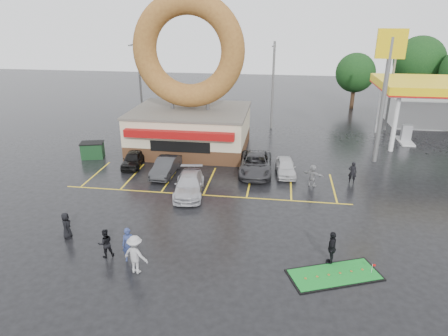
# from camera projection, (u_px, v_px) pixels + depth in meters

# --- Properties ---
(ground) EXTENTS (120.00, 120.00, 0.00)m
(ground) POSITION_uv_depth(u_px,v_px,m) (192.00, 219.00, 24.33)
(ground) COLOR black
(ground) RESTS_ON ground
(donut_shop) EXTENTS (10.20, 8.70, 13.50)m
(donut_shop) POSITION_uv_depth(u_px,v_px,m) (190.00, 101.00, 35.03)
(donut_shop) COLOR #472B19
(donut_shop) RESTS_ON ground
(gas_station) EXTENTS (12.30, 13.65, 5.90)m
(gas_station) POSITION_uv_depth(u_px,v_px,m) (435.00, 99.00, 39.54)
(gas_station) COLOR silver
(gas_station) RESTS_ON ground
(shell_sign) EXTENTS (2.20, 0.36, 10.60)m
(shell_sign) POSITION_uv_depth(u_px,v_px,m) (387.00, 72.00, 30.91)
(shell_sign) COLOR slate
(shell_sign) RESTS_ON ground
(streetlight_left) EXTENTS (0.40, 2.21, 9.00)m
(streetlight_left) POSITION_uv_depth(u_px,v_px,m) (140.00, 82.00, 42.26)
(streetlight_left) COLOR slate
(streetlight_left) RESTS_ON ground
(streetlight_mid) EXTENTS (0.40, 2.21, 9.00)m
(streetlight_mid) POSITION_uv_depth(u_px,v_px,m) (273.00, 84.00, 41.28)
(streetlight_mid) COLOR slate
(streetlight_mid) RESTS_ON ground
(streetlight_right) EXTENTS (0.40, 2.21, 9.00)m
(streetlight_right) POSITION_uv_depth(u_px,v_px,m) (392.00, 85.00, 40.58)
(streetlight_right) COLOR slate
(streetlight_right) RESTS_ON ground
(tree_far_c) EXTENTS (6.30, 6.30, 9.00)m
(tree_far_c) POSITION_uv_depth(u_px,v_px,m) (419.00, 61.00, 50.50)
(tree_far_c) COLOR #332114
(tree_far_c) RESTS_ON ground
(tree_far_d) EXTENTS (4.90, 4.90, 7.00)m
(tree_far_d) POSITION_uv_depth(u_px,v_px,m) (355.00, 73.00, 50.22)
(tree_far_d) COLOR #332114
(tree_far_d) RESTS_ON ground
(car_black) EXTENTS (1.83, 3.71, 1.22)m
(car_black) POSITION_uv_depth(u_px,v_px,m) (133.00, 159.00, 32.38)
(car_black) COLOR black
(car_black) RESTS_ON ground
(car_dgrey) EXTENTS (1.58, 4.13, 1.34)m
(car_dgrey) POSITION_uv_depth(u_px,v_px,m) (166.00, 167.00, 30.62)
(car_dgrey) COLOR #292A2C
(car_dgrey) RESTS_ON ground
(car_silver) EXTENTS (2.48, 4.85, 1.35)m
(car_silver) POSITION_uv_depth(u_px,v_px,m) (189.00, 185.00, 27.46)
(car_silver) COLOR #B9B8BE
(car_silver) RESTS_ON ground
(car_grey) EXTENTS (2.67, 5.41, 1.48)m
(car_grey) POSITION_uv_depth(u_px,v_px,m) (256.00, 164.00, 30.98)
(car_grey) COLOR #323134
(car_grey) RESTS_ON ground
(car_white) EXTENTS (1.76, 3.73, 1.23)m
(car_white) POSITION_uv_depth(u_px,v_px,m) (286.00, 167.00, 30.72)
(car_white) COLOR silver
(car_white) RESTS_ON ground
(person_blue) EXTENTS (0.77, 0.64, 1.81)m
(person_blue) POSITION_uv_depth(u_px,v_px,m) (129.00, 245.00, 19.99)
(person_blue) COLOR navy
(person_blue) RESTS_ON ground
(person_blackjkt) EXTENTS (0.96, 0.91, 1.55)m
(person_blackjkt) POSITION_uv_depth(u_px,v_px,m) (105.00, 243.00, 20.34)
(person_blackjkt) COLOR black
(person_blackjkt) RESTS_ON ground
(person_hoodie) EXTENTS (1.43, 1.05, 1.98)m
(person_hoodie) POSITION_uv_depth(u_px,v_px,m) (135.00, 254.00, 19.03)
(person_hoodie) COLOR #9C9D9F
(person_hoodie) RESTS_ON ground
(person_bystander) EXTENTS (0.70, 0.86, 1.53)m
(person_bystander) POSITION_uv_depth(u_px,v_px,m) (66.00, 226.00, 22.05)
(person_bystander) COLOR black
(person_bystander) RESTS_ON ground
(person_cameraman) EXTENTS (0.65, 1.12, 1.79)m
(person_cameraman) POSITION_uv_depth(u_px,v_px,m) (332.00, 248.00, 19.74)
(person_cameraman) COLOR black
(person_cameraman) RESTS_ON ground
(person_walker_near) EXTENTS (1.56, 1.09, 1.62)m
(person_walker_near) POSITION_uv_depth(u_px,v_px,m) (313.00, 175.00, 28.62)
(person_walker_near) COLOR gray
(person_walker_near) RESTS_ON ground
(person_walker_far) EXTENTS (0.65, 0.47, 1.64)m
(person_walker_far) POSITION_uv_depth(u_px,v_px,m) (352.00, 172.00, 29.14)
(person_walker_far) COLOR black
(person_walker_far) RESTS_ON ground
(dumpster) EXTENTS (2.05, 1.62, 1.30)m
(dumpster) POSITION_uv_depth(u_px,v_px,m) (93.00, 151.00, 34.21)
(dumpster) COLOR #173D1E
(dumpster) RESTS_ON ground
(putting_green) EXTENTS (4.78, 3.39, 0.55)m
(putting_green) POSITION_uv_depth(u_px,v_px,m) (334.00, 275.00, 19.12)
(putting_green) COLOR black
(putting_green) RESTS_ON ground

